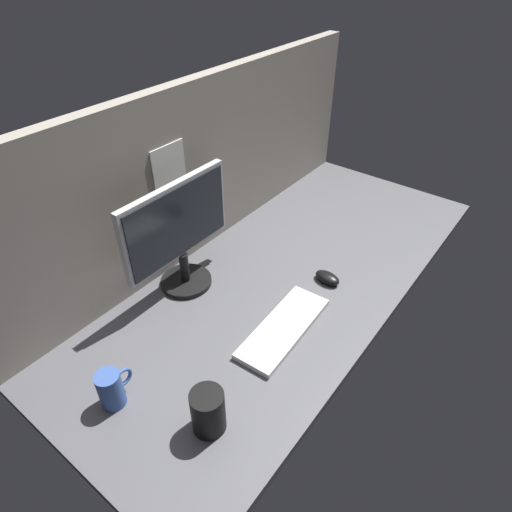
{
  "coord_description": "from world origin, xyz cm",
  "views": [
    {
      "loc": [
        -105.0,
        -67.25,
        103.32
      ],
      "look_at": [
        -10.49,
        0.0,
        14.0
      ],
      "focal_mm": 30.79,
      "sensor_mm": 36.0,
      "label": 1
    }
  ],
  "objects": [
    {
      "name": "ground_plane",
      "position": [
        0.0,
        0.0,
        -1.5
      ],
      "size": [
        180.0,
        80.0,
        3.0
      ],
      "primitive_type": "cube",
      "color": "#515156"
    },
    {
      "name": "mug_black_travel",
      "position": [
        -62.56,
        -19.73,
        6.49
      ],
      "size": [
        8.69,
        8.69,
        12.98
      ],
      "color": "black",
      "rests_on": "ground_plane"
    },
    {
      "name": "mouse",
      "position": [
        5.17,
        -14.93,
        1.7
      ],
      "size": [
        6.69,
        10.19,
        3.4
      ],
      "primitive_type": "ellipsoid",
      "rotation": [
        0.0,
        0.0,
        -0.12
      ],
      "color": "black",
      "rests_on": "ground_plane"
    },
    {
      "name": "keyboard",
      "position": [
        -23.78,
        -15.95,
        1.0
      ],
      "size": [
        37.63,
        14.93,
        2.0
      ],
      "primitive_type": "cube",
      "rotation": [
        0.0,
        0.0,
        0.05
      ],
      "color": "silver",
      "rests_on": "ground_plane"
    },
    {
      "name": "mug_ceramic_blue",
      "position": [
        -72.66,
        5.34,
        5.65
      ],
      "size": [
        10.38,
        6.61,
        11.22
      ],
      "color": "#38569E",
      "rests_on": "ground_plane"
    },
    {
      "name": "cubicle_wall_back",
      "position": [
        -0.04,
        37.49,
        31.64
      ],
      "size": [
        180.0,
        5.5,
        63.26
      ],
      "color": "gray",
      "rests_on": "ground_plane"
    },
    {
      "name": "monitor",
      "position": [
        -26.23,
        25.12,
        21.94
      ],
      "size": [
        43.77,
        18.0,
        39.31
      ],
      "color": "black",
      "rests_on": "ground_plane"
    }
  ]
}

